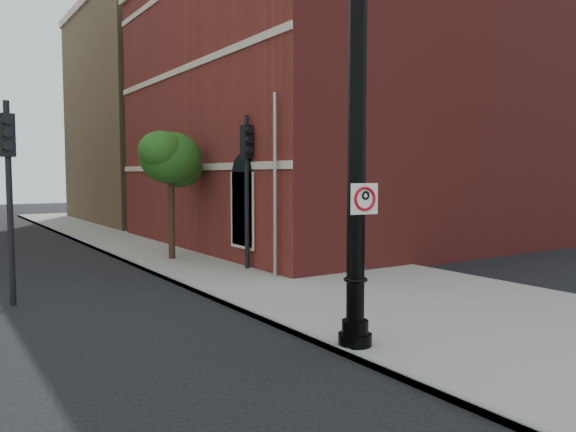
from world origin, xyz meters
TOP-DOWN VIEW (x-y plane):
  - ground at (0.00, 0.00)m, footprint 120.00×120.00m
  - sidewalk_right at (6.00, 10.00)m, footprint 8.00×60.00m
  - curb_edge at (2.05, 10.00)m, footprint 0.10×60.00m
  - brick_wall_building at (16.00, 14.00)m, footprint 22.30×16.30m
  - bg_building_tan_b at (16.00, 30.00)m, footprint 22.00×14.00m
  - lamppost at (2.37, -0.01)m, footprint 0.62×0.62m
  - no_parking_sign at (2.40, -0.19)m, footprint 0.54×0.12m
  - traffic_signal_left at (-2.33, 7.41)m, footprint 0.34×0.42m
  - traffic_signal_right at (4.80, 8.40)m, footprint 0.35×0.43m
  - utility_pole at (4.80, 6.66)m, footprint 0.11×0.11m
  - street_tree_c at (3.57, 11.90)m, footprint 2.65×2.39m

SIDE VIEW (x-z plane):
  - ground at x=0.00m, z-range 0.00..0.00m
  - sidewalk_right at x=6.00m, z-range 0.00..0.12m
  - curb_edge at x=2.05m, z-range 0.00..0.14m
  - no_parking_sign at x=2.40m, z-range 2.51..3.06m
  - utility_pole at x=4.80m, z-range 0.00..5.65m
  - traffic_signal_left at x=-2.33m, z-range 0.87..5.86m
  - lamppost at x=2.37m, z-range -0.28..7.01m
  - traffic_signal_right at x=4.80m, z-range 0.89..6.02m
  - street_tree_c at x=3.57m, z-range 1.37..6.14m
  - brick_wall_building at x=16.00m, z-range 0.01..12.51m
  - bg_building_tan_b at x=16.00m, z-range 0.00..14.00m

